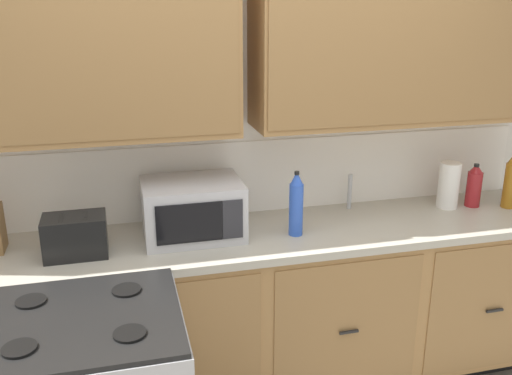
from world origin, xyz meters
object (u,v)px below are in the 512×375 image
(paper_towel_roll, at_px, (449,185))
(bottle_red, at_px, (474,186))
(toaster, at_px, (75,236))
(microwave, at_px, (192,209))
(bottle_amber, at_px, (511,181))
(bottle_blue, at_px, (296,204))

(paper_towel_roll, relative_size, bottle_red, 1.05)
(bottle_red, bearing_deg, toaster, -176.52)
(bottle_red, bearing_deg, microwave, -178.71)
(bottle_amber, relative_size, bottle_red, 1.28)
(paper_towel_roll, bearing_deg, bottle_blue, -170.16)
(paper_towel_roll, bearing_deg, toaster, -175.76)
(paper_towel_roll, relative_size, bottle_amber, 0.82)
(bottle_amber, bearing_deg, bottle_blue, -176.50)
(microwave, xyz_separation_m, toaster, (-0.55, -0.09, -0.04))
(toaster, relative_size, bottle_amber, 0.88)
(microwave, bearing_deg, bottle_amber, -1.05)
(microwave, bearing_deg, bottle_red, 1.29)
(microwave, distance_m, toaster, 0.56)
(paper_towel_roll, relative_size, bottle_blue, 0.79)
(paper_towel_roll, xyz_separation_m, bottle_amber, (0.34, -0.09, 0.02))
(microwave, bearing_deg, toaster, -170.24)
(microwave, relative_size, bottle_amber, 1.51)
(bottle_blue, distance_m, bottle_red, 1.11)
(bottle_amber, distance_m, bottle_blue, 1.29)
(microwave, xyz_separation_m, bottle_blue, (0.50, -0.11, 0.02))
(microwave, relative_size, bottle_red, 1.94)
(paper_towel_roll, xyz_separation_m, bottle_blue, (-0.95, -0.16, 0.03))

